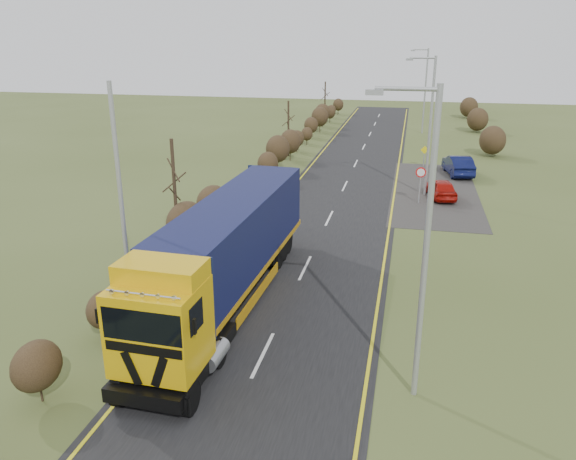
% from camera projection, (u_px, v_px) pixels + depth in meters
% --- Properties ---
extents(ground, '(160.00, 160.00, 0.00)m').
position_uv_depth(ground, '(287.00, 305.00, 23.45)').
color(ground, '#404C20').
rests_on(ground, ground).
extents(road, '(8.00, 120.00, 0.02)m').
position_uv_depth(road, '(324.00, 229.00, 32.68)').
color(road, black).
rests_on(road, ground).
extents(layby, '(6.00, 18.00, 0.02)m').
position_uv_depth(layby, '(434.00, 191.00, 40.59)').
color(layby, '#2E2C29').
rests_on(layby, ground).
extents(lane_markings, '(7.52, 116.00, 0.01)m').
position_uv_depth(lane_markings, '(323.00, 230.00, 32.39)').
color(lane_markings, '#D0C713').
rests_on(lane_markings, road).
extents(hedgerow, '(2.24, 102.04, 6.05)m').
position_uv_depth(hedgerow, '(213.00, 206.00, 31.42)').
color(hedgerow, black).
rests_on(hedgerow, ground).
extents(lorry, '(3.06, 15.68, 4.35)m').
position_uv_depth(lorry, '(227.00, 250.00, 22.66)').
color(lorry, black).
rests_on(lorry, ground).
extents(car_red_hatchback, '(2.24, 4.15, 1.34)m').
position_uv_depth(car_red_hatchback, '(441.00, 189.00, 38.66)').
color(car_red_hatchback, '#9D0E07').
rests_on(car_red_hatchback, ground).
extents(car_blue_sedan, '(2.43, 4.99, 1.58)m').
position_uv_depth(car_blue_sedan, '(458.00, 165.00, 45.10)').
color(car_blue_sedan, '#0A0F38').
rests_on(car_blue_sedan, ground).
extents(streetlight_near, '(2.01, 0.19, 9.49)m').
position_uv_depth(streetlight_near, '(423.00, 237.00, 15.94)').
color(streetlight_near, '#9CA0A2').
rests_on(streetlight_near, ground).
extents(streetlight_mid, '(2.00, 0.19, 9.43)m').
position_uv_depth(streetlight_mid, '(429.00, 121.00, 37.98)').
color(streetlight_mid, '#9CA0A2').
rests_on(streetlight_mid, ground).
extents(streetlight_far, '(1.99, 0.19, 9.35)m').
position_uv_depth(streetlight_far, '(424.00, 87.00, 63.05)').
color(streetlight_far, '#9CA0A2').
rests_on(streetlight_far, ground).
extents(left_pole, '(0.16, 0.16, 9.26)m').
position_uv_depth(left_pole, '(122.00, 214.00, 19.98)').
color(left_pole, '#9CA0A2').
rests_on(left_pole, ground).
extents(speed_sign, '(0.68, 0.10, 2.47)m').
position_uv_depth(speed_sign, '(420.00, 178.00, 37.08)').
color(speed_sign, '#9CA0A2').
rests_on(speed_sign, ground).
extents(warning_board, '(0.68, 0.11, 1.79)m').
position_uv_depth(warning_board, '(424.00, 154.00, 47.86)').
color(warning_board, '#9CA0A2').
rests_on(warning_board, ground).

